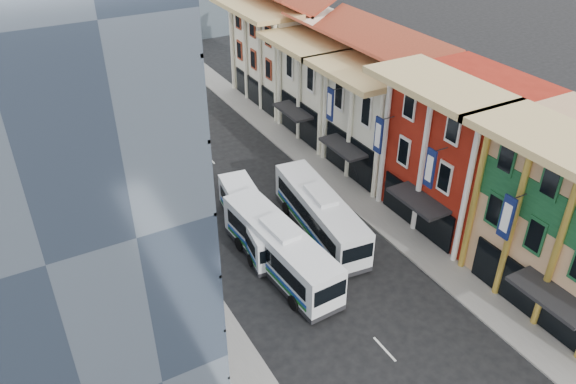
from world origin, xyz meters
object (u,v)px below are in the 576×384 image
bus_left_near (280,248)px  bus_right (320,213)px  office_tower (1,118)px  bus_left_far (251,218)px

bus_left_near → bus_right: size_ratio=1.02×
office_tower → bus_left_near: bearing=-4.3°
office_tower → bus_left_far: 20.36m
office_tower → bus_left_far: size_ratio=2.84×
bus_left_far → bus_right: (4.89, -2.29, 0.23)m
bus_right → office_tower: bearing=-170.3°
bus_left_far → bus_right: size_ratio=0.88×
bus_left_near → bus_right: bearing=22.8°
office_tower → bus_right: office_tower is taller
bus_right → bus_left_near: bearing=-147.9°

